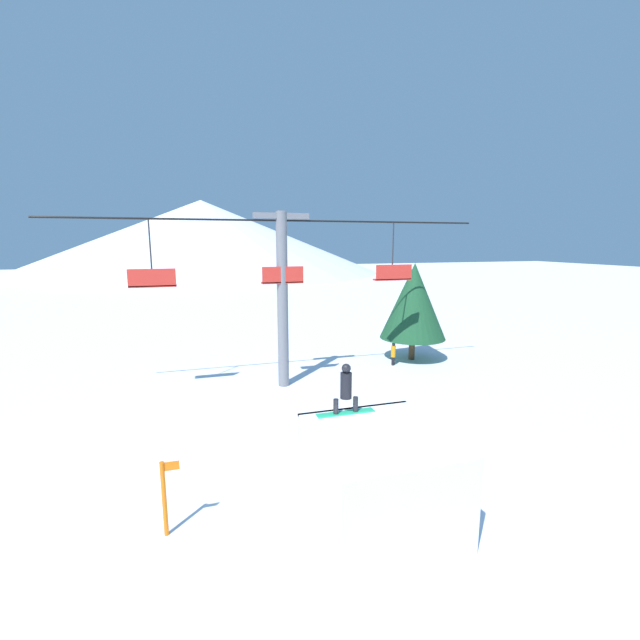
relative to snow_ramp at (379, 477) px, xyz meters
The scene contains 8 objects.
ground_plane 1.32m from the snow_ramp, 165.09° to the right, with size 220.00×220.00×0.00m, color white.
mountain_ridge 89.38m from the snow_ramp, 90.46° to the left, with size 75.27×75.27×15.21m.
snow_ramp is the anchor object (origin of this frame).
snowboarder 2.19m from the snow_ramp, 105.00° to the left, with size 1.51×0.29×1.30m.
chairlift 10.58m from the snow_ramp, 90.38° to the left, with size 18.67×0.48×7.74m.
pine_tree_near 14.62m from the snow_ramp, 57.97° to the left, with size 3.57×3.57×5.34m.
trail_marker 4.81m from the snow_ramp, 169.15° to the left, with size 0.41×0.10×1.76m.
distant_skier 13.08m from the snow_ramp, 61.84° to the left, with size 0.24×0.24×1.23m.
Camera 1 is at (-3.25, -8.06, 6.45)m, focal length 24.00 mm.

